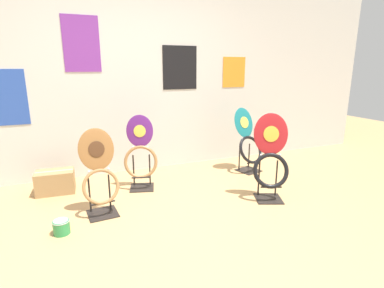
# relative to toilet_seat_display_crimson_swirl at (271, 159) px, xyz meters

# --- Properties ---
(ground_plane) EXTENTS (14.00, 14.00, 0.00)m
(ground_plane) POSITION_rel_toilet_seat_display_crimson_swirl_xyz_m (-1.17, -0.47, -0.46)
(ground_plane) COLOR tan
(wall_back) EXTENTS (8.00, 0.07, 2.60)m
(wall_back) POSITION_rel_toilet_seat_display_crimson_swirl_xyz_m (-1.17, 1.55, 0.85)
(wall_back) COLOR silver
(wall_back) RESTS_ON ground_plane
(toilet_seat_display_crimson_swirl) EXTENTS (0.44, 0.37, 0.95)m
(toilet_seat_display_crimson_swirl) POSITION_rel_toilet_seat_display_crimson_swirl_xyz_m (0.00, 0.00, 0.00)
(toilet_seat_display_crimson_swirl) COLOR black
(toilet_seat_display_crimson_swirl) RESTS_ON ground_plane
(toilet_seat_display_teal_sax) EXTENTS (0.45, 0.42, 0.88)m
(toilet_seat_display_teal_sax) POSITION_rel_toilet_seat_display_crimson_swirl_xyz_m (0.29, 0.90, -0.05)
(toilet_seat_display_teal_sax) COLOR black
(toilet_seat_display_teal_sax) RESTS_ON ground_plane
(toilet_seat_display_woodgrain) EXTENTS (0.36, 0.30, 0.85)m
(toilet_seat_display_woodgrain) POSITION_rel_toilet_seat_display_crimson_swirl_xyz_m (-1.75, 0.34, -0.04)
(toilet_seat_display_woodgrain) COLOR black
(toilet_seat_display_woodgrain) RESTS_ON ground_plane
(toilet_seat_display_purple_note) EXTENTS (0.41, 0.34, 0.89)m
(toilet_seat_display_purple_note) POSITION_rel_toilet_seat_display_crimson_swirl_xyz_m (-1.24, 0.83, -0.05)
(toilet_seat_display_purple_note) COLOR black
(toilet_seat_display_purple_note) RESTS_ON ground_plane
(paint_can) EXTENTS (0.15, 0.15, 0.13)m
(paint_can) POSITION_rel_toilet_seat_display_crimson_swirl_xyz_m (-2.12, 0.08, -0.39)
(paint_can) COLOR #2D8E4C
(paint_can) RESTS_ON ground_plane
(storage_box) EXTENTS (0.43, 0.29, 0.26)m
(storage_box) POSITION_rel_toilet_seat_display_crimson_swirl_xyz_m (-2.19, 1.08, -0.32)
(storage_box) COLOR #A37F51
(storage_box) RESTS_ON ground_plane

